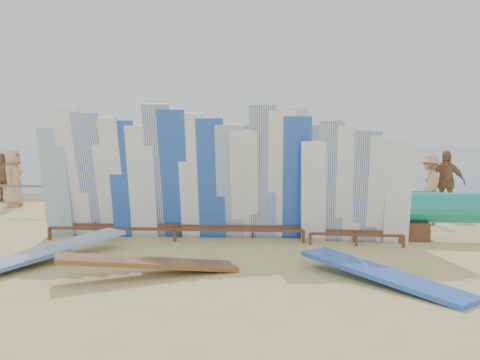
% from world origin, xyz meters
% --- Properties ---
extents(ground, '(160.00, 160.00, 0.00)m').
position_xyz_m(ground, '(0.00, 0.00, 0.00)').
color(ground, '#D4C27A').
rests_on(ground, ground).
extents(ocean, '(320.00, 240.00, 0.02)m').
position_xyz_m(ocean, '(0.00, 128.00, 0.00)').
color(ocean, '#446F7A').
rests_on(ocean, ground).
extents(wet_sand_strip, '(40.00, 2.60, 0.01)m').
position_xyz_m(wet_sand_strip, '(0.00, 7.20, 0.00)').
color(wet_sand_strip, '#7D6346').
rests_on(wet_sand_strip, ground).
extents(distant_ship, '(45.00, 8.00, 14.00)m').
position_xyz_m(distant_ship, '(-12.00, 180.00, 5.31)').
color(distant_ship, '#999EA3').
rests_on(distant_ship, ocean).
extents(fence, '(12.08, 0.08, 0.90)m').
position_xyz_m(fence, '(0.00, 3.00, 0.63)').
color(fence, '#756458').
rests_on(fence, ground).
extents(main_surfboard_rack, '(5.60, 1.31, 2.78)m').
position_xyz_m(main_surfboard_rack, '(0.37, 0.24, 1.25)').
color(main_surfboard_rack, brown).
rests_on(main_surfboard_rack, ground).
extents(side_surfboard_rack, '(2.13, 0.72, 2.44)m').
position_xyz_m(side_surfboard_rack, '(4.00, 0.36, 1.09)').
color(side_surfboard_rack, brown).
rests_on(side_surfboard_rack, ground).
extents(vendor_table, '(0.87, 0.70, 1.02)m').
position_xyz_m(vendor_table, '(2.18, 0.90, 0.34)').
color(vendor_table, brown).
rests_on(vendor_table, ground).
extents(flat_board_d, '(2.38, 2.22, 0.27)m').
position_xyz_m(flat_board_d, '(4.22, -2.43, 0.00)').
color(flat_board_d, blue).
rests_on(flat_board_d, ground).
extents(flat_board_b, '(1.85, 2.61, 0.34)m').
position_xyz_m(flat_board_b, '(-1.24, -1.80, 0.00)').
color(flat_board_b, '#7EA3C9').
rests_on(flat_board_b, ground).
extents(flat_board_c, '(2.62, 1.79, 0.41)m').
position_xyz_m(flat_board_c, '(0.80, -2.61, 0.00)').
color(flat_board_c, brown).
rests_on(flat_board_c, ground).
extents(beach_chair_left, '(0.78, 0.79, 0.94)m').
position_xyz_m(beach_chair_left, '(-0.45, 3.92, 0.27)').
color(beach_chair_left, '#AE1C12').
rests_on(beach_chair_left, ground).
extents(beach_chair_right, '(0.52, 0.54, 0.80)m').
position_xyz_m(beach_chair_right, '(0.76, 4.24, 0.23)').
color(beach_chair_right, '#AE1C12').
rests_on(beach_chair_right, ground).
extents(stroller, '(0.68, 0.86, 1.05)m').
position_xyz_m(stroller, '(2.44, 4.26, 0.42)').
color(stroller, '#AE1C12').
rests_on(stroller, ground).
extents(beachgoer_3, '(1.04, 1.22, 1.78)m').
position_xyz_m(beachgoer_3, '(0.06, 5.14, 0.89)').
color(beachgoer_3, tan).
rests_on(beachgoer_3, ground).
extents(beachgoer_4, '(1.14, 1.05, 1.86)m').
position_xyz_m(beachgoer_4, '(1.04, 4.83, 0.93)').
color(beachgoer_4, '#8C6042').
rests_on(beachgoer_4, ground).
extents(beachgoer_5, '(0.81, 1.59, 1.64)m').
position_xyz_m(beachgoer_5, '(0.33, 5.47, 0.82)').
color(beachgoer_5, beige).
rests_on(beachgoer_5, ground).
extents(beachgoer_extra_0, '(0.94, 1.17, 1.69)m').
position_xyz_m(beachgoer_extra_0, '(6.25, 4.83, 0.85)').
color(beachgoer_extra_0, tan).
rests_on(beachgoer_extra_0, ground).
extents(beachgoer_9, '(1.17, 1.02, 1.72)m').
position_xyz_m(beachgoer_9, '(4.53, 5.83, 0.86)').
color(beachgoer_9, tan).
rests_on(beachgoer_9, ground).
extents(beachgoer_10, '(1.14, 0.81, 1.79)m').
position_xyz_m(beachgoer_10, '(6.73, 5.16, 0.89)').
color(beachgoer_10, '#8C6042').
rests_on(beachgoer_10, ground).
extents(beachgoer_0, '(0.61, 0.95, 1.80)m').
position_xyz_m(beachgoer_0, '(-6.22, 4.58, 0.90)').
color(beachgoer_0, tan).
rests_on(beachgoer_0, ground).
extents(beachgoer_extra_1, '(1.01, 0.52, 1.66)m').
position_xyz_m(beachgoer_extra_1, '(-7.37, 5.71, 0.83)').
color(beachgoer_extra_1, '#8C6042').
rests_on(beachgoer_extra_1, ground).
extents(beachgoer_6, '(0.77, 0.88, 1.65)m').
position_xyz_m(beachgoer_6, '(2.35, 3.64, 0.83)').
color(beachgoer_6, tan).
rests_on(beachgoer_6, ground).
extents(beachgoer_11, '(0.57, 1.71, 1.84)m').
position_xyz_m(beachgoer_11, '(-4.96, 7.35, 0.92)').
color(beachgoer_11, beige).
rests_on(beachgoer_11, ground).
extents(beachgoer_8, '(0.95, 0.86, 1.80)m').
position_xyz_m(beachgoer_8, '(2.70, 3.93, 0.90)').
color(beachgoer_8, beige).
rests_on(beachgoer_8, ground).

